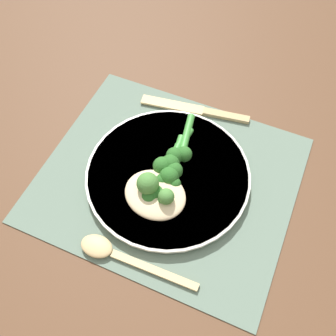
% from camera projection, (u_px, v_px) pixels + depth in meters
% --- Properties ---
extents(ground_plane, '(3.00, 3.00, 0.00)m').
position_uv_depth(ground_plane, '(168.00, 179.00, 0.64)').
color(ground_plane, brown).
extents(placemat, '(0.40, 0.34, 0.00)m').
position_uv_depth(placemat, '(168.00, 178.00, 0.64)').
color(placemat, slate).
rests_on(placemat, ground_plane).
extents(plate, '(0.26, 0.26, 0.01)m').
position_uv_depth(plate, '(168.00, 175.00, 0.63)').
color(plate, silver).
rests_on(plate, placemat).
extents(chicken_fillet, '(0.11, 0.10, 0.02)m').
position_uv_depth(chicken_fillet, '(158.00, 195.00, 0.59)').
color(chicken_fillet, beige).
rests_on(chicken_fillet, plate).
extents(pesto_dollop_primary, '(0.03, 0.03, 0.03)m').
position_uv_depth(pesto_dollop_primary, '(148.00, 184.00, 0.58)').
color(pesto_dollop_primary, '#477F38').
rests_on(pesto_dollop_primary, chicken_fillet).
extents(pesto_dollop_secondary, '(0.02, 0.02, 0.02)m').
position_uv_depth(pesto_dollop_secondary, '(166.00, 196.00, 0.57)').
color(pesto_dollop_secondary, '#477F38').
rests_on(pesto_dollop_secondary, chicken_fillet).
extents(broccoli_stalk_rear, '(0.04, 0.13, 0.03)m').
position_uv_depth(broccoli_stalk_rear, '(159.00, 189.00, 0.59)').
color(broccoli_stalk_rear, '#3D8E38').
rests_on(broccoli_stalk_rear, plate).
extents(broccoli_stalk_right, '(0.04, 0.11, 0.03)m').
position_uv_depth(broccoli_stalk_right, '(170.00, 174.00, 0.61)').
color(broccoli_stalk_right, '#3D8E38').
rests_on(broccoli_stalk_right, plate).
extents(broccoli_stalk_front, '(0.05, 0.11, 0.03)m').
position_uv_depth(broccoli_stalk_front, '(170.00, 164.00, 0.61)').
color(broccoli_stalk_front, '#3D8E38').
rests_on(broccoli_stalk_front, plate).
extents(broccoli_stalk_left, '(0.03, 0.11, 0.03)m').
position_uv_depth(broccoli_stalk_left, '(183.00, 150.00, 0.63)').
color(broccoli_stalk_left, '#3D8E38').
rests_on(broccoli_stalk_left, plate).
extents(knife, '(0.20, 0.05, 0.01)m').
position_uv_depth(knife, '(196.00, 110.00, 0.71)').
color(knife, tan).
rests_on(knife, placemat).
extents(spoon, '(0.18, 0.04, 0.01)m').
position_uv_depth(spoon, '(110.00, 252.00, 0.56)').
color(spoon, tan).
rests_on(spoon, placemat).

